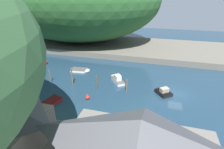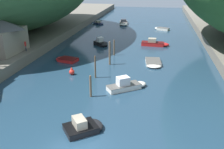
{
  "view_description": "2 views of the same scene",
  "coord_description": "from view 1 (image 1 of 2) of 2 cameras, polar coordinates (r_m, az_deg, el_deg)",
  "views": [
    {
      "loc": [
        -29.07,
        4.03,
        16.39
      ],
      "look_at": [
        0.58,
        12.33,
        2.02
      ],
      "focal_mm": 28.0,
      "sensor_mm": 36.0,
      "label": 1
    },
    {
      "loc": [
        5.12,
        -14.8,
        12.36
      ],
      "look_at": [
        0.07,
        11.95,
        1.57
      ],
      "focal_mm": 40.0,
      "sensor_mm": 36.0,
      "label": 2
    }
  ],
  "objects": [
    {
      "name": "water_surface",
      "position": [
        42.28,
        -23.97,
        -0.07
      ],
      "size": [
        130.0,
        130.0,
        0.0
      ],
      "primitive_type": "plane",
      "color": "#1E384C",
      "rests_on": "ground"
    },
    {
      "name": "boathouse_shed",
      "position": [
        21.29,
        -30.71,
        -13.66
      ],
      "size": [
        6.78,
        7.27,
        5.36
      ],
      "color": "gray",
      "rests_on": "left_bank"
    },
    {
      "name": "mooring_post_middle",
      "position": [
        34.75,
        -12.96,
        -0.52
      ],
      "size": [
        0.28,
        0.28,
        3.55
      ],
      "color": "brown",
      "rests_on": "water_surface"
    },
    {
      "name": "right_bank",
      "position": [
        61.71,
        -9.97,
        9.98
      ],
      "size": [
        22.0,
        120.0,
        1.53
      ],
      "color": "#666056",
      "rests_on": "ground"
    },
    {
      "name": "hillside_right",
      "position": [
        61.37,
        -11.87,
        22.7
      ],
      "size": [
        38.07,
        53.29,
        25.78
      ],
      "color": "#285628",
      "rests_on": "right_bank"
    },
    {
      "name": "mooring_post_fourth",
      "position": [
        37.19,
        -19.55,
        -0.4
      ],
      "size": [
        0.23,
        0.23,
        2.65
      ],
      "color": "brown",
      "rests_on": "water_surface"
    },
    {
      "name": "boat_mid_channel",
      "position": [
        41.03,
        -10.07,
        1.43
      ],
      "size": [
        2.62,
        4.53,
        0.48
      ],
      "rotation": [
        0.0,
        0.0,
        3.25
      ],
      "color": "silver",
      "rests_on": "water_surface"
    },
    {
      "name": "mooring_post_nearest",
      "position": [
        31.63,
        4.81,
        -3.63
      ],
      "size": [
        0.25,
        0.25,
        2.52
      ],
      "color": "brown",
      "rests_on": "water_surface"
    },
    {
      "name": "boat_small_dinghy",
      "position": [
        46.62,
        -22.49,
        3.05
      ],
      "size": [
        5.27,
        1.98,
        1.39
      ],
      "rotation": [
        0.0,
        0.0,
        4.66
      ],
      "color": "red",
      "rests_on": "water_surface"
    },
    {
      "name": "boat_red_skiff",
      "position": [
        35.69,
        1.59,
        -1.47
      ],
      "size": [
        4.85,
        4.04,
        1.6
      ],
      "rotation": [
        0.0,
        0.0,
        5.33
      ],
      "color": "silver",
      "rests_on": "water_surface"
    },
    {
      "name": "boat_far_upstream",
      "position": [
        32.7,
        16.18,
        -5.36
      ],
      "size": [
        3.84,
        3.6,
        1.32
      ],
      "rotation": [
        0.0,
        0.0,
        5.36
      ],
      "color": "black",
      "rests_on": "water_surface"
    },
    {
      "name": "channel_buoy_near",
      "position": [
        30.08,
        -8.01,
        -7.29
      ],
      "size": [
        0.74,
        0.74,
        1.11
      ],
      "color": "red",
      "rests_on": "water_surface"
    },
    {
      "name": "person_by_boathouse",
      "position": [
        21.49,
        -10.47,
        -15.72
      ],
      "size": [
        0.35,
        0.43,
        1.69
      ],
      "rotation": [
        0.0,
        0.0,
        1.19
      ],
      "color": "#282D3D",
      "rests_on": "left_bank"
    },
    {
      "name": "mooring_post_second",
      "position": [
        32.09,
        -4.96,
        -2.71
      ],
      "size": [
        0.2,
        0.2,
        3.0
      ],
      "color": "brown",
      "rests_on": "water_surface"
    },
    {
      "name": "boat_near_quay",
      "position": [
        30.53,
        -19.5,
        -8.54
      ],
      "size": [
        3.82,
        2.68,
        0.5
      ],
      "rotation": [
        0.0,
        0.0,
        1.33
      ],
      "color": "red",
      "rests_on": "water_surface"
    },
    {
      "name": "boat_navy_launch",
      "position": [
        38.71,
        -29.24,
        -2.71
      ],
      "size": [
        3.41,
        3.37,
        1.51
      ],
      "rotation": [
        0.0,
        0.0,
        3.94
      ],
      "color": "black",
      "rests_on": "water_surface"
    },
    {
      "name": "person_on_quay",
      "position": [
        25.03,
        -25.94,
        -11.58
      ],
      "size": [
        0.34,
        0.43,
        1.69
      ],
      "rotation": [
        0.0,
        0.0,
        1.94
      ],
      "color": "#282D3D",
      "rests_on": "left_bank"
    }
  ]
}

